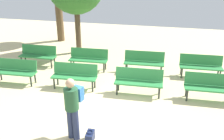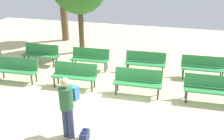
{
  "view_description": "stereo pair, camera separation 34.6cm",
  "coord_description": "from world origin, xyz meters",
  "px_view_note": "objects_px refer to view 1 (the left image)",
  "views": [
    {
      "loc": [
        1.89,
        -5.8,
        4.01
      ],
      "look_at": [
        0.0,
        2.12,
        0.55
      ],
      "focal_mm": 39.07,
      "sensor_mm": 36.0,
      "label": 1
    },
    {
      "loc": [
        2.22,
        -5.71,
        4.01
      ],
      "look_at": [
        0.0,
        2.12,
        0.55
      ],
      "focal_mm": 39.07,
      "sensor_mm": 36.0,
      "label": 2
    }
  ],
  "objects_px": {
    "bench_r0_c2": "(139,80)",
    "bench_r0_c3": "(210,86)",
    "bench_r0_c0": "(15,70)",
    "bench_r1_c1": "(89,58)",
    "bench_r1_c2": "(144,61)",
    "handbag": "(90,137)",
    "bench_r1_c3": "(201,65)",
    "visitor_with_backpack": "(73,105)",
    "bench_r0_c1": "(75,74)",
    "bench_r1_c0": "(38,54)"
  },
  "relations": [
    {
      "from": "bench_r0_c2",
      "to": "bench_r0_c3",
      "type": "relative_size",
      "value": 1.0
    },
    {
      "from": "bench_r0_c0",
      "to": "bench_r0_c3",
      "type": "relative_size",
      "value": 1.0
    },
    {
      "from": "bench_r1_c1",
      "to": "bench_r1_c2",
      "type": "relative_size",
      "value": 1.0
    },
    {
      "from": "bench_r0_c3",
      "to": "handbag",
      "type": "height_order",
      "value": "bench_r0_c3"
    },
    {
      "from": "handbag",
      "to": "bench_r1_c3",
      "type": "bearing_deg",
      "value": 57.49
    },
    {
      "from": "bench_r1_c2",
      "to": "visitor_with_backpack",
      "type": "xyz_separation_m",
      "value": [
        -1.23,
        -4.54,
        0.43
      ]
    },
    {
      "from": "bench_r0_c2",
      "to": "handbag",
      "type": "distance_m",
      "value": 2.9
    },
    {
      "from": "bench_r0_c1",
      "to": "bench_r1_c2",
      "type": "relative_size",
      "value": 1.0
    },
    {
      "from": "bench_r0_c2",
      "to": "bench_r1_c1",
      "type": "distance_m",
      "value": 2.86
    },
    {
      "from": "visitor_with_backpack",
      "to": "bench_r0_c2",
      "type": "bearing_deg",
      "value": -101.69
    },
    {
      "from": "bench_r0_c3",
      "to": "visitor_with_backpack",
      "type": "height_order",
      "value": "visitor_with_backpack"
    },
    {
      "from": "bench_r0_c1",
      "to": "bench_r1_c3",
      "type": "height_order",
      "value": "same"
    },
    {
      "from": "bench_r1_c1",
      "to": "bench_r0_c3",
      "type": "bearing_deg",
      "value": -21.48
    },
    {
      "from": "bench_r1_c1",
      "to": "visitor_with_backpack",
      "type": "distance_m",
      "value": 4.51
    },
    {
      "from": "bench_r1_c0",
      "to": "bench_r1_c1",
      "type": "distance_m",
      "value": 2.29
    },
    {
      "from": "bench_r1_c0",
      "to": "bench_r0_c3",
      "type": "bearing_deg",
      "value": -13.53
    },
    {
      "from": "bench_r0_c1",
      "to": "handbag",
      "type": "relative_size",
      "value": 4.9
    },
    {
      "from": "bench_r1_c2",
      "to": "handbag",
      "type": "xyz_separation_m",
      "value": [
        -0.79,
        -4.6,
        -0.37
      ]
    },
    {
      "from": "bench_r1_c2",
      "to": "bench_r1_c3",
      "type": "distance_m",
      "value": 2.19
    },
    {
      "from": "bench_r1_c2",
      "to": "bench_r0_c0",
      "type": "bearing_deg",
      "value": -158.82
    },
    {
      "from": "bench_r0_c3",
      "to": "bench_r1_c3",
      "type": "xyz_separation_m",
      "value": [
        -0.12,
        1.81,
        0.0
      ]
    },
    {
      "from": "visitor_with_backpack",
      "to": "handbag",
      "type": "xyz_separation_m",
      "value": [
        0.43,
        -0.07,
        -0.8
      ]
    },
    {
      "from": "bench_r0_c2",
      "to": "bench_r0_c3",
      "type": "height_order",
      "value": "same"
    },
    {
      "from": "bench_r0_c2",
      "to": "visitor_with_backpack",
      "type": "xyz_separation_m",
      "value": [
        -1.26,
        -2.68,
        0.43
      ]
    },
    {
      "from": "bench_r1_c1",
      "to": "handbag",
      "type": "bearing_deg",
      "value": -74.12
    },
    {
      "from": "handbag",
      "to": "bench_r0_c3",
      "type": "bearing_deg",
      "value": 42.72
    },
    {
      "from": "bench_r0_c1",
      "to": "bench_r0_c3",
      "type": "relative_size",
      "value": 1.0
    },
    {
      "from": "bench_r0_c1",
      "to": "bench_r0_c3",
      "type": "height_order",
      "value": "same"
    },
    {
      "from": "bench_r1_c1",
      "to": "visitor_with_backpack",
      "type": "xyz_separation_m",
      "value": [
        1.07,
        -4.36,
        0.43
      ]
    },
    {
      "from": "bench_r1_c2",
      "to": "handbag",
      "type": "height_order",
      "value": "bench_r1_c2"
    },
    {
      "from": "bench_r0_c3",
      "to": "visitor_with_backpack",
      "type": "bearing_deg",
      "value": -144.08
    },
    {
      "from": "bench_r0_c1",
      "to": "bench_r1_c2",
      "type": "bearing_deg",
      "value": 37.34
    },
    {
      "from": "bench_r1_c2",
      "to": "bench_r1_c3",
      "type": "relative_size",
      "value": 1.0
    },
    {
      "from": "bench_r0_c3",
      "to": "bench_r1_c2",
      "type": "bearing_deg",
      "value": 140.71
    },
    {
      "from": "bench_r0_c2",
      "to": "bench_r0_c1",
      "type": "bearing_deg",
      "value": 178.76
    },
    {
      "from": "bench_r1_c1",
      "to": "visitor_with_backpack",
      "type": "relative_size",
      "value": 0.98
    },
    {
      "from": "bench_r0_c2",
      "to": "bench_r1_c0",
      "type": "distance_m",
      "value": 4.89
    },
    {
      "from": "bench_r0_c2",
      "to": "bench_r1_c2",
      "type": "bearing_deg",
      "value": 88.31
    },
    {
      "from": "bench_r1_c1",
      "to": "bench_r1_c2",
      "type": "xyz_separation_m",
      "value": [
        2.29,
        0.18,
        0.0
      ]
    },
    {
      "from": "bench_r0_c0",
      "to": "bench_r1_c2",
      "type": "xyz_separation_m",
      "value": [
        4.52,
        2.03,
        0.0
      ]
    },
    {
      "from": "bench_r0_c0",
      "to": "bench_r0_c3",
      "type": "height_order",
      "value": "same"
    },
    {
      "from": "bench_r0_c0",
      "to": "bench_r0_c2",
      "type": "bearing_deg",
      "value": -0.92
    },
    {
      "from": "bench_r0_c3",
      "to": "bench_r1_c2",
      "type": "xyz_separation_m",
      "value": [
        -2.31,
        1.73,
        0.0
      ]
    },
    {
      "from": "bench_r0_c3",
      "to": "bench_r0_c0",
      "type": "bearing_deg",
      "value": -179.95
    },
    {
      "from": "bench_r0_c0",
      "to": "bench_r1_c1",
      "type": "distance_m",
      "value": 2.89
    },
    {
      "from": "bench_r0_c0",
      "to": "bench_r1_c0",
      "type": "height_order",
      "value": "same"
    },
    {
      "from": "bench_r0_c1",
      "to": "bench_r1_c0",
      "type": "distance_m",
      "value": 2.88
    },
    {
      "from": "bench_r1_c1",
      "to": "bench_r1_c3",
      "type": "height_order",
      "value": "same"
    },
    {
      "from": "bench_r0_c0",
      "to": "handbag",
      "type": "distance_m",
      "value": 4.54
    },
    {
      "from": "bench_r1_c3",
      "to": "bench_r1_c1",
      "type": "bearing_deg",
      "value": -179.57
    }
  ]
}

